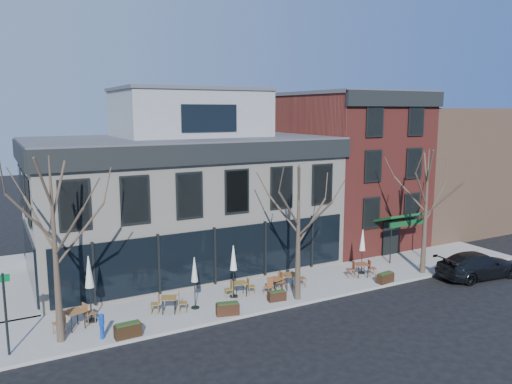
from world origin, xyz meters
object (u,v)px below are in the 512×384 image
call_box (102,325)px  cafe_set_0 (74,317)px  umbrella_0 (89,276)px  parked_sedan (478,265)px

call_box → cafe_set_0: bearing=118.6°
call_box → cafe_set_0: size_ratio=0.58×
call_box → umbrella_0: umbrella_0 is taller
umbrella_0 → cafe_set_0: bearing=-149.6°
call_box → cafe_set_0: 1.83m
parked_sedan → call_box: bearing=89.9°
cafe_set_0 → umbrella_0: size_ratio=0.64×
parked_sedan → umbrella_0: 21.91m
parked_sedan → umbrella_0: umbrella_0 is taller
umbrella_0 → call_box: bearing=-88.1°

